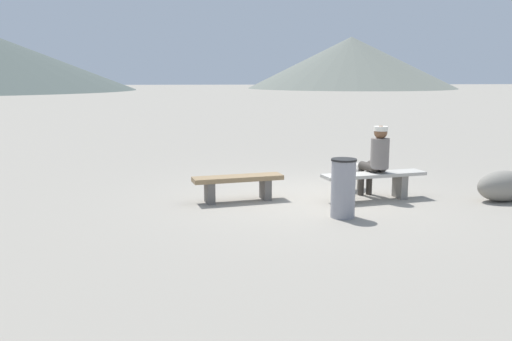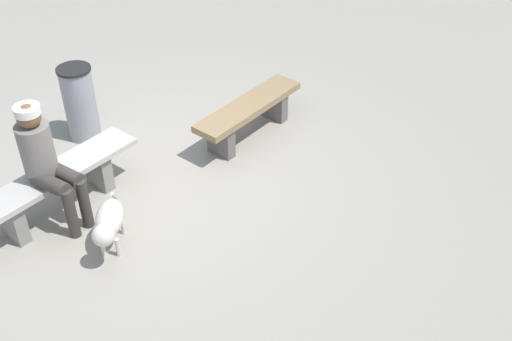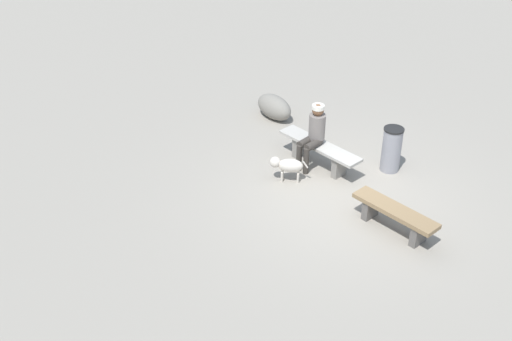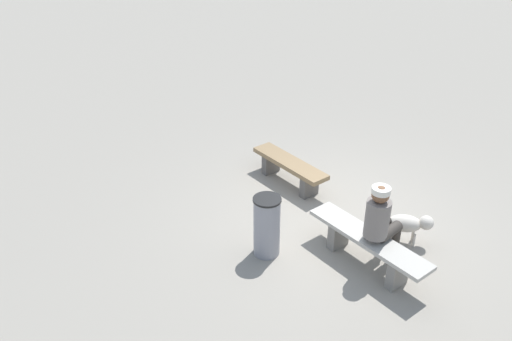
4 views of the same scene
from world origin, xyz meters
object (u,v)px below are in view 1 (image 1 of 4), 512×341
seated_person (377,156)px  dog (353,173)px  boulder (503,186)px  bench_right (374,181)px  trash_bin (343,188)px  bench_left (238,183)px

seated_person → dog: (-0.21, 0.73, -0.42)m
seated_person → boulder: 2.21m
bench_right → seated_person: seated_person is taller
seated_person → trash_bin: size_ratio=1.43×
seated_person → bench_right: bearing=-138.9°
seated_person → boulder: size_ratio=1.32×
trash_bin → bench_left: bearing=141.4°
dog → trash_bin: size_ratio=0.67×
bench_left → seated_person: 2.46m
trash_bin → boulder: size_ratio=0.93×
bench_left → trash_bin: trash_bin is taller
bench_left → bench_right: bearing=-15.1°
bench_left → bench_right: bench_right is taller
bench_right → dog: 0.84m
bench_right → boulder: size_ratio=1.95×
bench_left → bench_right: (2.35, -0.12, 0.03)m
dog → trash_bin: (-0.69, -1.93, 0.12)m
bench_left → seated_person: (2.42, -0.01, 0.44)m
seated_person → dog: bearing=88.3°
bench_left → boulder: (4.54, -0.44, -0.05)m
seated_person → trash_bin: 1.53m
dog → bench_left: bearing=145.4°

